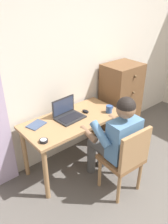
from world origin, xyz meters
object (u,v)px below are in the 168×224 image
at_px(computer_mouse, 86,111).
at_px(desk_clock, 44,141).
at_px(dresser, 120,102).
at_px(desk, 73,126).
at_px(coffee_mug, 109,109).
at_px(person_seated, 115,137).
at_px(laptop, 68,114).
at_px(chair, 126,158).
at_px(notebook_pad, 36,125).

relative_size(computer_mouse, desk_clock, 1.11).
bearing_deg(computer_mouse, dresser, 0.21).
bearing_deg(desk, coffee_mug, -20.50).
height_order(dresser, person_seated, same).
bearing_deg(laptop, chair, -76.97).
height_order(chair, coffee_mug, chair).
xyz_separation_m(desk_clock, coffee_mug, (0.98, 0.02, 0.03)).
height_order(desk, computer_mouse, computer_mouse).
xyz_separation_m(person_seated, computer_mouse, (0.05, 0.58, 0.07)).
relative_size(desk_clock, coffee_mug, 0.75).
distance_m(person_seated, desk_clock, 0.79).
bearing_deg(computer_mouse, desk, 179.69).
bearing_deg(desk, chair, -77.44).
distance_m(desk_clock, coffee_mug, 0.99).
bearing_deg(laptop, notebook_pad, 167.10).
relative_size(dresser, computer_mouse, 12.02).
xyz_separation_m(computer_mouse, coffee_mug, (0.23, -0.19, 0.03)).
height_order(computer_mouse, coffee_mug, coffee_mug).
relative_size(desk, notebook_pad, 5.97).
bearing_deg(person_seated, desk, 107.41).
bearing_deg(notebook_pad, desk_clock, -124.97).
height_order(computer_mouse, desk_clock, computer_mouse).
xyz_separation_m(desk, chair, (0.16, -0.74, -0.13)).
bearing_deg(person_seated, notebook_pad, 129.69).
bearing_deg(notebook_pad, chair, -74.40).
relative_size(dresser, notebook_pad, 5.72).
xyz_separation_m(desk, coffee_mug, (0.46, -0.17, 0.15)).
bearing_deg(dresser, chair, -134.76).
distance_m(notebook_pad, coffee_mug, 0.94).
distance_m(dresser, notebook_pad, 1.42).
bearing_deg(desk, computer_mouse, 5.40).
relative_size(laptop, notebook_pad, 1.71).
bearing_deg(notebook_pad, dresser, -19.51).
relative_size(laptop, computer_mouse, 3.58).
distance_m(dresser, desk_clock, 1.55).
relative_size(person_seated, laptop, 3.36).
distance_m(dresser, chair, 1.19).
bearing_deg(desk_clock, dresser, 10.79).
relative_size(laptop, coffee_mug, 2.98).
height_order(person_seated, computer_mouse, person_seated).
xyz_separation_m(dresser, coffee_mug, (-0.54, -0.27, 0.18)).
height_order(desk, person_seated, person_seated).
bearing_deg(chair, coffee_mug, 62.31).
xyz_separation_m(dresser, laptop, (-1.02, -0.04, 0.18)).
relative_size(dresser, desk_clock, 13.36).
relative_size(dresser, chair, 1.36).
relative_size(computer_mouse, notebook_pad, 0.48).
bearing_deg(dresser, coffee_mug, -152.92).
bearing_deg(person_seated, laptop, 107.51).
height_order(dresser, notebook_pad, dresser).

